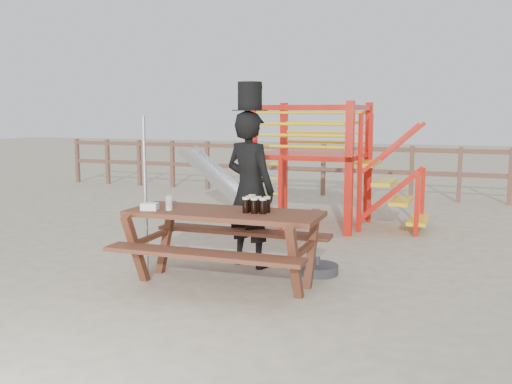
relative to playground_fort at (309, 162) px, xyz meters
name	(u,v)px	position (x,y,z in m)	size (l,w,h in m)	color
ground	(213,277)	(-0.12, -3.58, -1.07)	(60.00, 60.00, 0.00)	#C0B295
back_fence	(344,165)	(-0.12, 3.42, -0.34)	(15.09, 0.09, 1.20)	brown
playground_fort	(309,162)	(0.00, 0.00, 0.00)	(4.71, 1.84, 2.10)	red
picnic_table	(224,238)	(0.12, -3.80, -0.54)	(2.20, 1.56, 0.84)	brown
man_with_hat	(250,185)	(0.10, -2.96, -0.05)	(0.82, 0.66, 2.29)	black
metal_pole	(145,196)	(-0.92, -3.74, -0.13)	(0.04, 0.04, 1.88)	#B2B2B7
parasol_base	(318,269)	(1.00, -3.02, -1.01)	(0.49, 0.49, 0.21)	#333338
paper_bag	(150,207)	(-0.68, -4.05, -0.20)	(0.18, 0.14, 0.08)	white
stout_pints	(256,204)	(0.48, -3.74, -0.15)	(0.29, 0.28, 0.17)	black
empty_glasses	(169,203)	(-0.51, -3.91, -0.17)	(0.15, 0.20, 0.15)	silver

